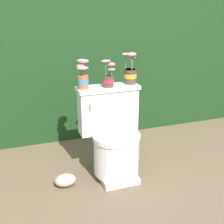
{
  "coord_description": "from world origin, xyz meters",
  "views": [
    {
      "loc": [
        -0.82,
        -2.1,
        1.41
      ],
      "look_at": [
        -0.06,
        0.11,
        0.54
      ],
      "focal_mm": 50.0,
      "sensor_mm": 36.0,
      "label": 1
    }
  ],
  "objects_px": {
    "potted_plant_middle": "(130,73)",
    "garden_stone": "(65,180)",
    "potted_plant_left": "(83,76)",
    "toilet": "(113,137)",
    "potted_plant_midleft": "(108,78)"
  },
  "relations": [
    {
      "from": "toilet",
      "to": "potted_plant_left",
      "type": "distance_m",
      "value": 0.56
    },
    {
      "from": "potted_plant_midleft",
      "to": "garden_stone",
      "type": "height_order",
      "value": "potted_plant_midleft"
    },
    {
      "from": "toilet",
      "to": "potted_plant_middle",
      "type": "height_order",
      "value": "potted_plant_middle"
    },
    {
      "from": "potted_plant_midleft",
      "to": "garden_stone",
      "type": "relative_size",
      "value": 1.3
    },
    {
      "from": "toilet",
      "to": "potted_plant_middle",
      "type": "bearing_deg",
      "value": 35.28
    },
    {
      "from": "potted_plant_left",
      "to": "toilet",
      "type": "bearing_deg",
      "value": -30.3
    },
    {
      "from": "potted_plant_middle",
      "to": "garden_stone",
      "type": "relative_size",
      "value": 1.54
    },
    {
      "from": "toilet",
      "to": "potted_plant_left",
      "type": "height_order",
      "value": "potted_plant_left"
    },
    {
      "from": "potted_plant_middle",
      "to": "garden_stone",
      "type": "bearing_deg",
      "value": -161.29
    },
    {
      "from": "potted_plant_left",
      "to": "potted_plant_middle",
      "type": "xyz_separation_m",
      "value": [
        0.41,
        0.02,
        -0.01
      ]
    },
    {
      "from": "potted_plant_middle",
      "to": "potted_plant_left",
      "type": "bearing_deg",
      "value": -177.23
    },
    {
      "from": "potted_plant_left",
      "to": "garden_stone",
      "type": "distance_m",
      "value": 0.83
    },
    {
      "from": "toilet",
      "to": "garden_stone",
      "type": "height_order",
      "value": "toilet"
    },
    {
      "from": "toilet",
      "to": "potted_plant_midleft",
      "type": "xyz_separation_m",
      "value": [
        -0.0,
        0.11,
        0.47
      ]
    },
    {
      "from": "potted_plant_midleft",
      "to": "potted_plant_middle",
      "type": "relative_size",
      "value": 0.84
    }
  ]
}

